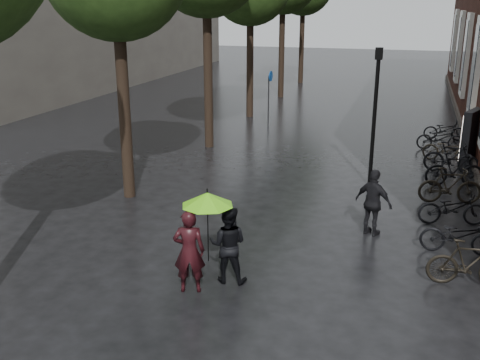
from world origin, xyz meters
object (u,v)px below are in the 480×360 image
at_px(person_burgundy, 189,251).
at_px(ad_lightbox, 471,138).
at_px(parked_bicycles, 450,172).
at_px(lamp_post, 375,104).
at_px(pedestrian_walking, 373,203).
at_px(person_black, 228,244).

relative_size(person_burgundy, ad_lightbox, 0.87).
bearing_deg(parked_bicycles, ad_lightbox, 74.99).
relative_size(ad_lightbox, lamp_post, 0.47).
xyz_separation_m(pedestrian_walking, parked_bicycles, (1.92, 4.34, -0.34)).
distance_m(parked_bicycles, lamp_post, 3.08).
relative_size(pedestrian_walking, ad_lightbox, 0.85).
relative_size(person_burgundy, person_black, 1.05).
distance_m(person_burgundy, lamp_post, 8.24).
bearing_deg(parked_bicycles, person_burgundy, -121.63).
distance_m(person_burgundy, ad_lightbox, 12.15).
bearing_deg(ad_lightbox, pedestrian_walking, -88.90).
bearing_deg(lamp_post, person_black, -107.16).
height_order(pedestrian_walking, ad_lightbox, ad_lightbox).
xyz_separation_m(parked_bicycles, ad_lightbox, (0.70, 2.59, 0.49)).
distance_m(pedestrian_walking, parked_bicycles, 4.76).
bearing_deg(person_black, person_burgundy, 39.12).
bearing_deg(person_black, lamp_post, -114.47).
height_order(person_burgundy, parked_bicycles, person_burgundy).
xyz_separation_m(person_black, pedestrian_walking, (2.52, 3.19, 0.02)).
relative_size(person_black, ad_lightbox, 0.83).
xyz_separation_m(person_black, ad_lightbox, (5.14, 10.13, 0.17)).
relative_size(parked_bicycles, lamp_post, 3.25).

